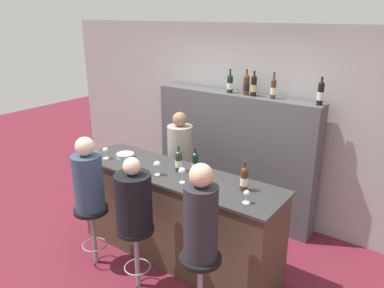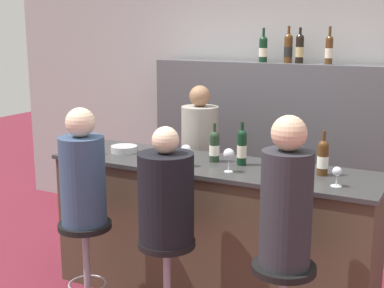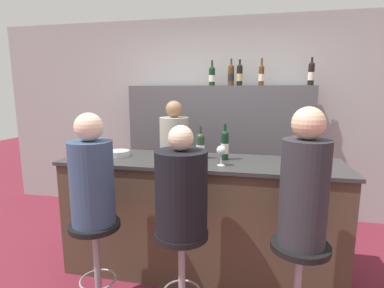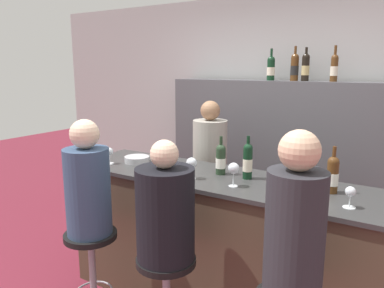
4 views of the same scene
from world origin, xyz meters
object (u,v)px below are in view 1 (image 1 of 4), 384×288
wine_bottle_counter_2 (244,178)px  bar_stool_right (200,271)px  guest_seated_middle (134,200)px  wine_bottle_backbar_1 (246,85)px  wine_bottle_backbar_3 (273,88)px  bar_stool_middle (136,241)px  bartender (180,175)px  wine_bottle_backbar_2 (254,86)px  guest_seated_left (88,178)px  wine_glass_3 (247,194)px  bar_stool_left (92,220)px  metal_bowl (125,155)px  guest_seated_right (201,217)px  wine_glass_0 (105,151)px  wine_bottle_counter_1 (195,164)px  wine_bottle_backbar_0 (230,83)px  wine_glass_1 (157,165)px  wine_glass_2 (182,172)px  wine_bottle_backbar_4 (321,93)px

wine_bottle_counter_2 → bar_stool_right: (-0.02, -0.72, -0.64)m
wine_bottle_counter_2 → guest_seated_middle: size_ratio=0.41×
wine_bottle_backbar_1 → wine_bottle_backbar_3: (0.36, -0.00, -0.00)m
bar_stool_middle → bartender: (-0.39, 1.24, 0.18)m
wine_bottle_backbar_2 → guest_seated_left: size_ratio=0.38×
wine_bottle_backbar_1 → wine_glass_3: (0.80, -1.41, -0.71)m
bar_stool_left → guest_seated_middle: (0.67, -0.00, 0.46)m
bar_stool_left → bar_stool_middle: same height
wine_bottle_backbar_3 → metal_bowl: (-1.29, -1.26, -0.77)m
bar_stool_middle → guest_seated_right: bearing=0.0°
wine_bottle_backbar_2 → wine_glass_0: (-1.20, -1.41, -0.70)m
wine_bottle_backbar_2 → wine_bottle_counter_1: bearing=-92.1°
wine_bottle_backbar_0 → bar_stool_left: bearing=-107.1°
bar_stool_middle → wine_glass_3: bearing=27.4°
wine_glass_1 → bar_stool_middle: bearing=-76.0°
wine_glass_2 → guest_seated_right: size_ratio=0.19×
guest_seated_right → wine_bottle_backbar_0: bearing=114.5°
wine_bottle_counter_2 → wine_bottle_backbar_0: size_ratio=0.99×
wine_glass_0 → guest_seated_right: bearing=-16.0°
bar_stool_left → bartender: bartender is taller
wine_bottle_backbar_2 → wine_glass_0: bearing=-130.3°
wine_glass_0 → bar_stool_left: (0.27, -0.49, -0.61)m
wine_glass_0 → wine_bottle_counter_1: bearing=10.8°
bar_stool_middle → bar_stool_right: (0.79, 0.00, 0.00)m
bar_stool_right → wine_glass_3: bearing=71.4°
guest_seated_middle → bar_stool_right: guest_seated_middle is taller
wine_bottle_backbar_2 → guest_seated_left: wine_bottle_backbar_2 is taller
wine_bottle_counter_1 → wine_bottle_backbar_2: bearing=87.9°
bar_stool_right → guest_seated_right: bearing=0.0°
wine_bottle_backbar_4 → guest_seated_left: (-1.76, -1.91, -0.81)m
wine_glass_2 → wine_bottle_counter_2: bearing=20.3°
wine_bottle_backbar_1 → wine_bottle_backbar_3: size_ratio=1.01×
guest_seated_right → guest_seated_left: bearing=180.0°
wine_bottle_backbar_0 → bar_stool_right: (0.87, -1.91, -1.30)m
wine_bottle_backbar_1 → metal_bowl: bearing=-126.5°
wine_bottle_backbar_0 → bar_stool_middle: bearing=-87.6°
wine_glass_0 → guest_seated_middle: size_ratio=0.19×
wine_bottle_backbar_0 → wine_bottle_backbar_3: 0.60m
bar_stool_middle → guest_seated_right: size_ratio=0.80×
wine_glass_0 → bar_stool_middle: (0.94, -0.49, -0.61)m
wine_bottle_backbar_4 → guest_seated_right: bearing=-99.0°
wine_bottle_backbar_0 → wine_bottle_backbar_1: 0.24m
wine_bottle_counter_1 → wine_bottle_backbar_0: wine_bottle_backbar_0 is taller
guest_seated_left → bar_stool_right: size_ratio=1.17×
bar_stool_left → guest_seated_right: guest_seated_right is taller
wine_bottle_backbar_0 → bar_stool_left: wine_bottle_backbar_0 is taller
wine_bottle_backbar_2 → bar_stool_middle: bearing=-97.8°
wine_bottle_backbar_4 → bartender: bearing=-155.7°
wine_glass_2 → wine_bottle_backbar_4: bearing=58.2°
wine_bottle_backbar_4 → wine_glass_2: bearing=-121.8°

